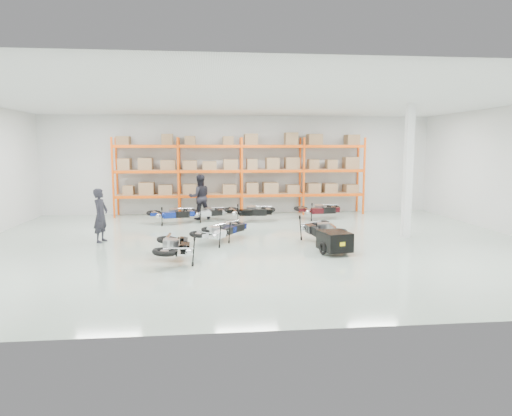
{
  "coord_description": "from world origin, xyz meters",
  "views": [
    {
      "loc": [
        -1.46,
        -14.23,
        3.05
      ],
      "look_at": [
        0.05,
        0.38,
        1.1
      ],
      "focal_mm": 32.0,
      "sensor_mm": 36.0,
      "label": 1
    }
  ],
  "objects": [
    {
      "name": "moto_black_far_left",
      "position": [
        -2.4,
        -2.13,
        0.56
      ],
      "size": [
        0.97,
        1.85,
        1.18
      ],
      "primitive_type": null,
      "rotation": [
        0.0,
        -0.09,
        3.18
      ],
      "color": "black",
      "rests_on": "ground"
    },
    {
      "name": "moto_back_d",
      "position": [
        3.21,
        4.72,
        0.54
      ],
      "size": [
        1.87,
        1.08,
        1.15
      ],
      "primitive_type": null,
      "rotation": [
        0.0,
        -0.09,
        1.68
      ],
      "color": "#410D11",
      "rests_on": "ground"
    },
    {
      "name": "moto_back_a",
      "position": [
        -2.93,
        4.16,
        0.54
      ],
      "size": [
        1.9,
        1.21,
        1.13
      ],
      "primitive_type": null,
      "rotation": [
        0.0,
        -0.09,
        1.78
      ],
      "color": "navy",
      "rests_on": "ground"
    },
    {
      "name": "moto_blue_centre",
      "position": [
        -0.88,
        0.74,
        0.49
      ],
      "size": [
        1.65,
        1.75,
        1.04
      ],
      "primitive_type": null,
      "rotation": [
        0.0,
        -0.09,
        2.44
      ],
      "color": "#07104B",
      "rests_on": "ground"
    },
    {
      "name": "person_back",
      "position": [
        -1.87,
        5.25,
        0.96
      ],
      "size": [
        1.06,
        0.9,
        1.91
      ],
      "primitive_type": "imported",
      "rotation": [
        0.0,
        0.0,
        3.35
      ],
      "color": "black",
      "rests_on": "ground"
    },
    {
      "name": "trailer",
      "position": [
        2.1,
        -1.69,
        0.38
      ],
      "size": [
        0.91,
        1.61,
        0.65
      ],
      "rotation": [
        0.0,
        0.0,
        0.21
      ],
      "color": "black",
      "rests_on": "ground"
    },
    {
      "name": "moto_back_b",
      "position": [
        -1.54,
        4.7,
        0.48
      ],
      "size": [
        1.73,
        1.21,
        1.01
      ],
      "primitive_type": null,
      "rotation": [
        0.0,
        -0.09,
        1.88
      ],
      "color": "#B1B5BB",
      "rests_on": "ground"
    },
    {
      "name": "pallet_rack",
      "position": [
        -0.0,
        6.45,
        2.26
      ],
      "size": [
        11.28,
        0.98,
        3.62
      ],
      "color": "#FF570D",
      "rests_on": "ground"
    },
    {
      "name": "moto_back_c",
      "position": [
        0.21,
        4.38,
        0.56
      ],
      "size": [
        1.89,
        1.01,
        1.19
      ],
      "primitive_type": null,
      "rotation": [
        0.0,
        -0.09,
        1.52
      ],
      "color": "black",
      "rests_on": "ground"
    },
    {
      "name": "structural_column",
      "position": [
        5.2,
        0.5,
        2.25
      ],
      "size": [
        0.25,
        0.25,
        4.5
      ],
      "primitive_type": "cube",
      "color": "white",
      "rests_on": "ground"
    },
    {
      "name": "room",
      "position": [
        0.0,
        0.0,
        2.25
      ],
      "size": [
        18.0,
        18.0,
        18.0
      ],
      "color": "#A5B8A9",
      "rests_on": "ground"
    },
    {
      "name": "person_left",
      "position": [
        -4.96,
        0.76,
        0.87
      ],
      "size": [
        0.55,
        0.72,
        1.75
      ],
      "primitive_type": "imported",
      "rotation": [
        0.0,
        0.0,
        1.34
      ],
      "color": "#22212A",
      "rests_on": "ground"
    },
    {
      "name": "moto_silver_left",
      "position": [
        -1.27,
        0.08,
        0.5
      ],
      "size": [
        1.57,
        1.8,
        1.05
      ],
      "primitive_type": null,
      "rotation": [
        0.0,
        -0.09,
        2.56
      ],
      "color": "silver",
      "rests_on": "ground"
    },
    {
      "name": "moto_touring_right",
      "position": [
        2.1,
        -0.09,
        0.59
      ],
      "size": [
        1.1,
        1.99,
        1.24
      ],
      "primitive_type": null,
      "rotation": [
        0.0,
        -0.09,
        0.08
      ],
      "color": "black",
      "rests_on": "ground"
    }
  ]
}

